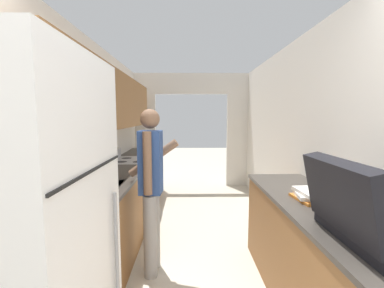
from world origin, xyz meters
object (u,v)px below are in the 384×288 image
Objects in this scene: refrigerator at (15,256)px; suitcase at (365,215)px; book_stack at (310,195)px; range_oven at (133,188)px; person at (151,187)px.

refrigerator reaches higher than suitcase.
suitcase reaches higher than book_stack.
book_stack is (0.04, 0.69, -0.11)m from suitcase.
suitcase is (1.81, -2.62, 0.59)m from range_oven.
refrigerator is 5.97× the size of book_stack.
person is 1.43m from book_stack.
book_stack is at bearing -105.98° from person.
refrigerator is 1.40m from person.
refrigerator is 2.92× the size of suitcase.
suitcase is 2.05× the size of book_stack.
suitcase is at bearing -93.02° from book_stack.
refrigerator is 1.13× the size of person.
range_oven is at bearing 133.69° from book_stack.
range_oven is 2.72m from book_stack.
person is at bearing -70.94° from range_oven.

